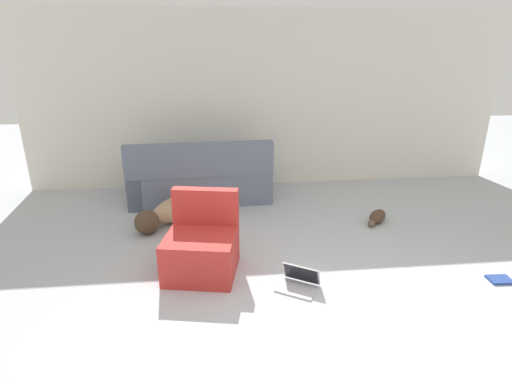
{
  "coord_description": "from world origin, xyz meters",
  "views": [
    {
      "loc": [
        -0.85,
        -2.39,
        2.12
      ],
      "look_at": [
        -0.43,
        1.61,
        0.66
      ],
      "focal_mm": 28.0,
      "sensor_mm": 36.0,
      "label": 1
    }
  ],
  "objects_px": {
    "side_chair": "(202,247)",
    "book_blue": "(500,280)",
    "cat": "(377,217)",
    "laptop_open": "(299,280)",
    "dog": "(180,207)",
    "couch": "(201,180)"
  },
  "relations": [
    {
      "from": "laptop_open",
      "to": "side_chair",
      "type": "distance_m",
      "value": 1.0
    },
    {
      "from": "cat",
      "to": "laptop_open",
      "type": "relative_size",
      "value": 0.9
    },
    {
      "from": "book_blue",
      "to": "couch",
      "type": "bearing_deg",
      "value": 138.89
    },
    {
      "from": "laptop_open",
      "to": "cat",
      "type": "bearing_deg",
      "value": 77.99
    },
    {
      "from": "couch",
      "to": "side_chair",
      "type": "xyz_separation_m",
      "value": [
        0.06,
        -2.06,
        -0.03
      ]
    },
    {
      "from": "side_chair",
      "to": "book_blue",
      "type": "bearing_deg",
      "value": 1.41
    },
    {
      "from": "cat",
      "to": "side_chair",
      "type": "height_order",
      "value": "side_chair"
    },
    {
      "from": "couch",
      "to": "laptop_open",
      "type": "bearing_deg",
      "value": 108.69
    },
    {
      "from": "cat",
      "to": "laptop_open",
      "type": "height_order",
      "value": "laptop_open"
    },
    {
      "from": "dog",
      "to": "book_blue",
      "type": "relative_size",
      "value": 6.01
    },
    {
      "from": "couch",
      "to": "book_blue",
      "type": "distance_m",
      "value": 3.88
    },
    {
      "from": "cat",
      "to": "side_chair",
      "type": "relative_size",
      "value": 0.52
    },
    {
      "from": "dog",
      "to": "side_chair",
      "type": "distance_m",
      "value": 1.38
    },
    {
      "from": "laptop_open",
      "to": "book_blue",
      "type": "distance_m",
      "value": 1.95
    },
    {
      "from": "dog",
      "to": "laptop_open",
      "type": "height_order",
      "value": "dog"
    },
    {
      "from": "dog",
      "to": "laptop_open",
      "type": "distance_m",
      "value": 2.11
    },
    {
      "from": "laptop_open",
      "to": "side_chair",
      "type": "relative_size",
      "value": 0.57
    },
    {
      "from": "cat",
      "to": "laptop_open",
      "type": "xyz_separation_m",
      "value": [
        -1.3,
        -1.34,
        -0.01
      ]
    },
    {
      "from": "book_blue",
      "to": "side_chair",
      "type": "distance_m",
      "value": 2.9
    },
    {
      "from": "laptop_open",
      "to": "book_blue",
      "type": "bearing_deg",
      "value": 28.97
    },
    {
      "from": "laptop_open",
      "to": "dog",
      "type": "bearing_deg",
      "value": 157.34
    },
    {
      "from": "couch",
      "to": "cat",
      "type": "relative_size",
      "value": 4.96
    }
  ]
}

